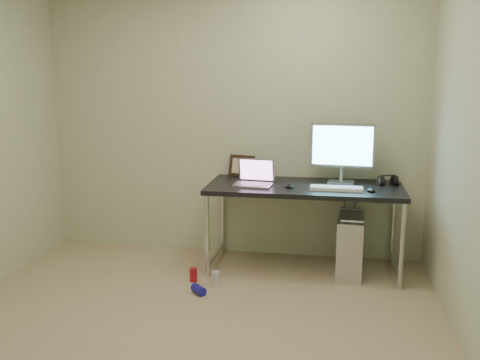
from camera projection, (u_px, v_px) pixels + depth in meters
name	position (u px, v px, depth m)	size (l,w,h in m)	color
floor	(184.00, 338.00, 3.48)	(3.50, 3.50, 0.00)	tan
wall_back	(233.00, 121.00, 4.92)	(3.50, 0.02, 2.50)	beige
desk	(304.00, 194.00, 4.57)	(1.65, 0.72, 0.75)	black
tower_computer	(350.00, 246.00, 4.54)	(0.24, 0.49, 0.53)	silver
cable_a	(344.00, 217.00, 4.87)	(0.01, 0.01, 0.70)	black
cable_b	(354.00, 220.00, 4.83)	(0.01, 0.01, 0.72)	black
can_red	(193.00, 275.00, 4.41)	(0.06, 0.06, 0.11)	#AD1321
can_white	(216.00, 279.00, 4.30)	(0.07, 0.07, 0.13)	silver
can_blue	(199.00, 290.00, 4.16)	(0.07, 0.07, 0.13)	#19169D
laptop	(254.00, 179.00, 4.56)	(0.34, 0.29, 0.22)	#ADAEB5
monitor	(342.00, 148.00, 4.59)	(0.56, 0.18, 0.52)	#ADAEB5
keyboard	(336.00, 188.00, 4.38)	(0.43, 0.14, 0.03)	white
mouse_right	(371.00, 189.00, 4.32)	(0.06, 0.10, 0.04)	black
mouse_left	(289.00, 185.00, 4.47)	(0.07, 0.12, 0.04)	black
headphones	(388.00, 182.00, 4.56)	(0.19, 0.11, 0.11)	black
picture_frame	(242.00, 166.00, 4.92)	(0.25, 0.03, 0.20)	black
webcam	(262.00, 169.00, 4.84)	(0.04, 0.03, 0.12)	silver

